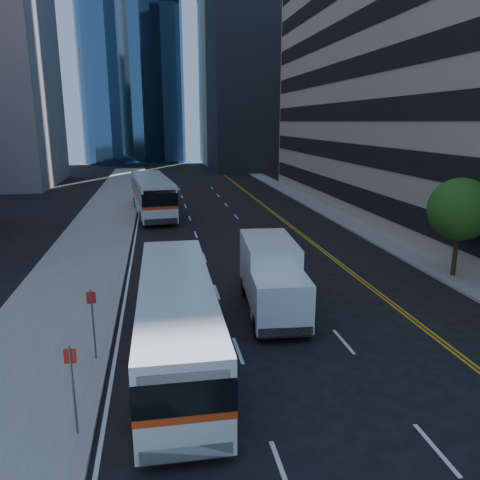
{
  "coord_description": "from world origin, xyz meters",
  "views": [
    {
      "loc": [
        -6.09,
        -13.04,
        7.97
      ],
      "look_at": [
        -2.54,
        7.0,
        2.8
      ],
      "focal_mm": 35.0,
      "sensor_mm": 36.0,
      "label": 1
    }
  ],
  "objects": [
    {
      "name": "sidewalk_east",
      "position": [
        9.0,
        25.0,
        0.07
      ],
      "size": [
        2.0,
        90.0,
        0.15
      ],
      "primitive_type": "cube",
      "color": "gray",
      "rests_on": "ground"
    },
    {
      "name": "street_tree",
      "position": [
        9.0,
        8.0,
        3.64
      ],
      "size": [
        3.2,
        3.2,
        5.1
      ],
      "color": "#332114",
      "rests_on": "sidewalk_east"
    },
    {
      "name": "ground",
      "position": [
        0.0,
        0.0,
        0.0
      ],
      "size": [
        160.0,
        160.0,
        0.0
      ],
      "primitive_type": "plane",
      "color": "black",
      "rests_on": "ground"
    },
    {
      "name": "bus_rear",
      "position": [
        -6.6,
        28.5,
        1.77
      ],
      "size": [
        4.05,
        12.78,
        3.24
      ],
      "rotation": [
        0.0,
        0.0,
        0.11
      ],
      "color": "silver",
      "rests_on": "ground"
    },
    {
      "name": "bus_front",
      "position": [
        -5.64,
        1.75,
        1.54
      ],
      "size": [
        2.5,
        10.99,
        2.83
      ],
      "rotation": [
        0.0,
        0.0,
        -0.01
      ],
      "color": "silver",
      "rests_on": "ground"
    },
    {
      "name": "sidewalk_west",
      "position": [
        -10.5,
        25.0,
        0.07
      ],
      "size": [
        5.0,
        90.0,
        0.15
      ],
      "primitive_type": "cube",
      "color": "gray",
      "rests_on": "ground"
    },
    {
      "name": "box_truck",
      "position": [
        -1.46,
        5.32,
        1.58
      ],
      "size": [
        2.61,
        6.38,
        2.98
      ],
      "rotation": [
        0.0,
        0.0,
        -0.08
      ],
      "color": "white",
      "rests_on": "ground"
    }
  ]
}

